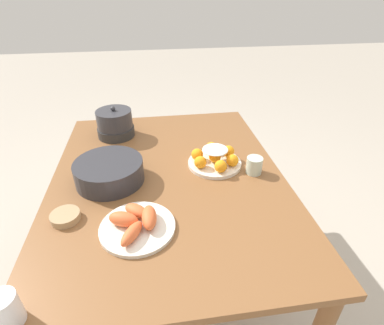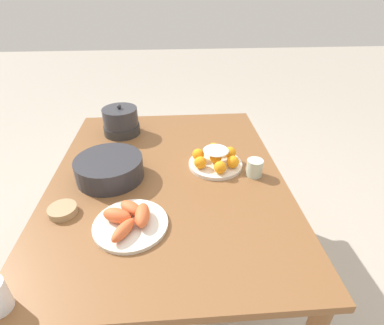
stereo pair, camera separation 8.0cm
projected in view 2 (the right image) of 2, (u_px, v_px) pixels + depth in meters
name	position (u px, v px, depth m)	size (l,w,h in m)	color
ground_plane	(173.00, 278.00, 1.67)	(12.00, 12.00, 0.00)	#B2A899
dining_table	(168.00, 191.00, 1.34)	(1.29, 0.98, 0.70)	brown
cake_plate	(216.00, 160.00, 1.34)	(0.24, 0.24, 0.09)	silver
serving_bowl	(110.00, 167.00, 1.25)	(0.28, 0.28, 0.09)	#2D2D33
sauce_bowl	(63.00, 210.00, 1.08)	(0.10, 0.10, 0.03)	tan
seafood_platter	(130.00, 221.00, 1.02)	(0.26, 0.26, 0.06)	silver
cup_near	(255.00, 168.00, 1.27)	(0.07, 0.07, 0.07)	beige
warming_pot	(121.00, 121.00, 1.59)	(0.19, 0.19, 0.17)	#2D2D2D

